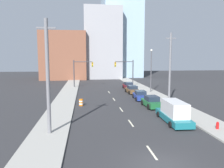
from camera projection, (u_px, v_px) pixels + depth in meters
ground_plane at (161, 166)px, 13.61m from camera, size 200.00×200.00×0.00m
sidewalk_left at (73, 83)px, 57.53m from camera, size 3.38×91.14×0.15m
sidewalk_right at (131, 82)px, 59.47m from camera, size 3.38×91.14×0.15m
lane_stripe_at_2m at (152, 152)px, 15.58m from camera, size 0.16×2.40×0.01m
lane_stripe_at_9m at (131, 123)px, 22.59m from camera, size 0.16×2.40×0.01m
lane_stripe_at_15m at (121, 109)px, 28.59m from camera, size 0.16×2.40×0.01m
lane_stripe_at_22m at (114, 99)px, 35.66m from camera, size 0.16×2.40×0.01m
lane_stripe_at_30m at (109, 92)px, 42.94m from camera, size 0.16×2.40×0.01m
building_brick_left at (65, 56)px, 72.16m from camera, size 14.00×16.00×14.85m
building_office_center at (101, 45)px, 77.16m from camera, size 12.00×20.00×22.85m
building_glass_right at (120, 23)px, 81.03m from camera, size 13.00×20.00×39.52m
traffic_signal_left at (80, 70)px, 49.69m from camera, size 4.49×0.35×6.26m
traffic_signal_right at (128, 69)px, 51.06m from camera, size 4.49×0.35×6.26m
utility_pole_left_near at (48, 77)px, 18.61m from camera, size 1.60×0.32×9.99m
utility_pole_right_mid at (170, 67)px, 32.77m from camera, size 1.60×0.32×10.42m
traffic_barrel at (81, 102)px, 30.77m from camera, size 0.56×0.56×0.95m
street_lamp at (151, 68)px, 42.17m from camera, size 0.44×0.44×8.38m
fire_hydrant at (217, 126)px, 20.26m from camera, size 0.26×0.26×0.84m
box_truck_teal at (174, 112)px, 22.82m from camera, size 2.37×6.34×2.27m
sedan_green at (152, 102)px, 29.94m from camera, size 2.24×4.49×1.54m
sedan_blue at (140, 95)px, 35.43m from camera, size 2.25×4.46×1.44m
sedan_brown at (132, 90)px, 41.91m from camera, size 2.33×4.53×1.46m
sedan_maroon at (129, 86)px, 47.79m from camera, size 2.22×4.29×1.44m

